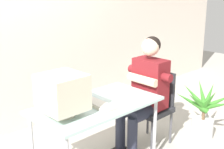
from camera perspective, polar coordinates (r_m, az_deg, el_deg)
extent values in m
cube|color=beige|center=(4.18, -12.79, 11.17)|extent=(8.00, 0.10, 3.00)
cylinder|color=#B7B7BC|center=(3.43, 7.69, -9.84)|extent=(0.04, 0.04, 0.69)
cylinder|color=#B7B7BC|center=(3.14, -14.15, -12.77)|extent=(0.04, 0.04, 0.69)
cylinder|color=#B7B7BC|center=(3.76, 0.97, -7.22)|extent=(0.04, 0.04, 0.69)
cube|color=silver|center=(3.07, -2.79, -5.49)|extent=(1.25, 0.68, 0.03)
cylinder|color=beige|center=(2.83, -8.73, -7.12)|extent=(0.21, 0.21, 0.02)
cylinder|color=beige|center=(2.82, -8.76, -6.55)|extent=(0.06, 0.06, 0.04)
cube|color=beige|center=(2.76, -8.92, -3.15)|extent=(0.35, 0.36, 0.31)
cube|color=black|center=(2.86, -5.93, -2.31)|extent=(0.01, 0.31, 0.26)
cube|color=beige|center=(3.02, -2.63, -5.35)|extent=(0.17, 0.42, 0.02)
cube|color=beige|center=(3.02, -2.63, -5.07)|extent=(0.15, 0.37, 0.01)
cylinder|color=#4C4C51|center=(3.59, 7.20, -11.15)|extent=(0.03, 0.03, 0.40)
cylinder|color=#4C4C51|center=(3.84, 10.51, -9.37)|extent=(0.03, 0.03, 0.40)
cylinder|color=#4C4C51|center=(3.79, 3.04, -9.47)|extent=(0.03, 0.03, 0.40)
cylinder|color=#4C4C51|center=(4.03, 6.46, -7.91)|extent=(0.03, 0.03, 0.40)
cube|color=#2D2D33|center=(3.72, 6.92, -6.26)|extent=(0.41, 0.41, 0.06)
cube|color=#2D2D33|center=(3.77, 8.81, -2.26)|extent=(0.04, 0.37, 0.40)
cube|color=maroon|center=(3.59, 6.90, -1.53)|extent=(0.22, 0.38, 0.55)
sphere|color=beige|center=(3.47, 6.92, 4.93)|extent=(0.20, 0.20, 0.20)
sphere|color=black|center=(3.49, 7.24, 5.32)|extent=(0.19, 0.19, 0.19)
cylinder|color=#262838|center=(3.49, 5.88, -6.86)|extent=(0.38, 0.14, 0.14)
cylinder|color=#262838|center=(3.60, 3.68, -6.07)|extent=(0.38, 0.14, 0.14)
cylinder|color=#262838|center=(3.46, 3.67, -11.39)|extent=(0.11, 0.11, 0.48)
cylinder|color=#262838|center=(3.57, 1.50, -10.44)|extent=(0.11, 0.11, 0.48)
cylinder|color=maroon|center=(3.41, 9.58, -0.50)|extent=(0.09, 0.14, 0.09)
cylinder|color=maroon|center=(3.67, 4.13, 0.91)|extent=(0.09, 0.14, 0.09)
cylinder|color=beige|center=(3.46, 5.47, -0.95)|extent=(0.09, 0.38, 0.09)
cylinder|color=silver|center=(4.12, 15.92, -9.23)|extent=(0.26, 0.26, 0.23)
cylinder|color=brown|center=(4.04, 16.14, -6.73)|extent=(0.04, 0.04, 0.16)
cone|color=#39802A|center=(4.10, 17.00, -3.79)|extent=(0.40, 0.15, 0.32)
cone|color=#39802A|center=(4.08, 15.92, -3.54)|extent=(0.29, 0.30, 0.37)
cone|color=#39802A|center=(4.06, 14.73, -3.92)|extent=(0.12, 0.40, 0.30)
cone|color=#39802A|center=(3.94, 14.13, -4.82)|extent=(0.32, 0.36, 0.30)
cone|color=#39802A|center=(3.87, 15.12, -4.74)|extent=(0.39, 0.13, 0.33)
cone|color=#39802A|center=(3.87, 17.01, -4.57)|extent=(0.25, 0.30, 0.39)
cone|color=#39802A|center=(3.91, 18.20, -5.33)|extent=(0.10, 0.42, 0.25)
cone|color=#39802A|center=(4.04, 18.38, -4.65)|extent=(0.33, 0.35, 0.30)
cylinder|color=blue|center=(3.22, -4.76, -3.21)|extent=(0.09, 0.09, 0.11)
torus|color=blue|center=(3.25, -5.30, -3.00)|extent=(0.07, 0.01, 0.07)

